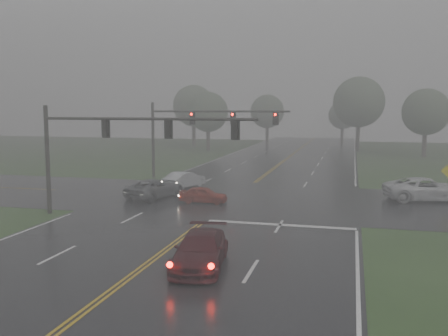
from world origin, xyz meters
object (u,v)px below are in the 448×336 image
(pickup_white, at_px, (426,201))
(signal_gantry_near, at_px, (109,138))
(sedan_silver, at_px, (185,188))
(car_grey, at_px, (155,198))
(sedan_maroon, at_px, (200,267))
(signal_gantry_far, at_px, (194,125))
(sedan_red, at_px, (203,203))

(pickup_white, relative_size, signal_gantry_near, 0.44)
(sedan_silver, relative_size, car_grey, 0.83)
(sedan_silver, height_order, signal_gantry_near, signal_gantry_near)
(signal_gantry_near, bearing_deg, car_grey, 88.75)
(sedan_maroon, distance_m, signal_gantry_far, 27.02)
(sedan_maroon, xyz_separation_m, pickup_white, (11.34, 18.62, 0.00))
(signal_gantry_far, bearing_deg, sedan_maroon, -71.51)
(car_grey, relative_size, signal_gantry_far, 0.38)
(sedan_silver, bearing_deg, signal_gantry_far, -62.17)
(sedan_maroon, relative_size, car_grey, 0.99)
(signal_gantry_near, bearing_deg, pickup_white, 28.47)
(sedan_silver, height_order, car_grey, car_grey)
(sedan_silver, xyz_separation_m, signal_gantry_near, (-0.78, -11.71, 4.85))
(car_grey, height_order, signal_gantry_far, signal_gantry_far)
(sedan_silver, xyz_separation_m, pickup_white, (18.84, -1.08, 0.00))
(sedan_silver, xyz_separation_m, signal_gantry_far, (-0.92, 5.47, 5.09))
(sedan_maroon, relative_size, signal_gantry_near, 0.37)
(sedan_red, xyz_separation_m, signal_gantry_far, (-4.38, 11.44, 5.09))
(sedan_maroon, xyz_separation_m, car_grey, (-8.12, 14.85, 0.00))
(signal_gantry_near, xyz_separation_m, signal_gantry_far, (-0.14, 17.18, 0.24))
(sedan_maroon, bearing_deg, signal_gantry_near, 127.91)
(sedan_silver, bearing_deg, car_grey, 100.94)
(sedan_red, distance_m, signal_gantry_near, 8.63)
(sedan_silver, distance_m, pickup_white, 18.87)
(pickup_white, bearing_deg, signal_gantry_far, 57.91)
(sedan_silver, bearing_deg, signal_gantry_near, 104.49)
(sedan_red, distance_m, sedan_silver, 6.90)
(pickup_white, bearing_deg, sedan_silver, 72.98)
(sedan_maroon, bearing_deg, pickup_white, 50.58)
(sedan_maroon, distance_m, car_grey, 16.93)
(sedan_red, bearing_deg, sedan_silver, 27.70)
(sedan_maroon, bearing_deg, sedan_red, 98.27)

